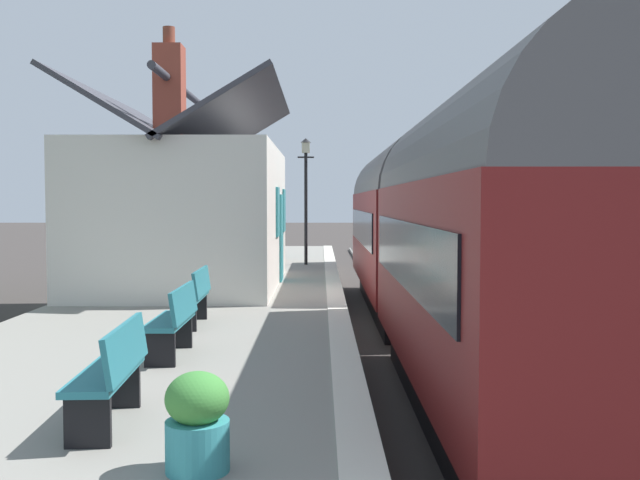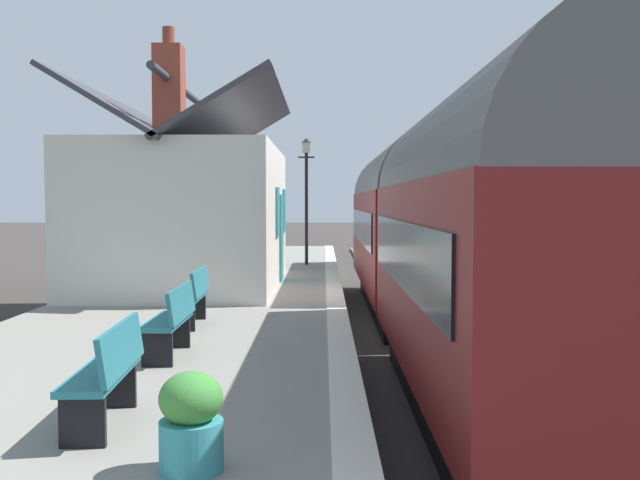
% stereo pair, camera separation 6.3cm
% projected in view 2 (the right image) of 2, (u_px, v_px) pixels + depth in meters
% --- Properties ---
extents(ground_plane, '(160.00, 160.00, 0.00)m').
position_uv_depth(ground_plane, '(389.00, 331.00, 15.60)').
color(ground_plane, '#383330').
extents(platform, '(32.00, 5.60, 0.84)m').
position_uv_depth(platform, '(212.00, 311.00, 15.59)').
color(platform, gray).
rests_on(platform, ground).
extents(platform_edge_coping, '(32.00, 0.36, 0.02)m').
position_uv_depth(platform_edge_coping, '(335.00, 291.00, 15.56)').
color(platform_edge_coping, beige).
rests_on(platform_edge_coping, platform).
extents(rail_near, '(52.00, 0.08, 0.14)m').
position_uv_depth(rail_near, '(465.00, 328.00, 15.58)').
color(rail_near, gray).
rests_on(rail_near, ground).
extents(rail_far, '(52.00, 0.08, 0.14)m').
position_uv_depth(rail_far, '(398.00, 328.00, 15.59)').
color(rail_far, gray).
rests_on(rail_far, ground).
extents(train, '(18.72, 2.73, 4.32)m').
position_uv_depth(train, '(444.00, 231.00, 14.00)').
color(train, black).
rests_on(train, ground).
extents(station_building, '(7.33, 4.32, 5.39)m').
position_uv_depth(station_building, '(190.00, 212.00, 16.70)').
color(station_building, silver).
rests_on(station_building, platform).
extents(bench_platform_end, '(1.40, 0.44, 0.88)m').
position_uv_depth(bench_platform_end, '(172.00, 319.00, 9.01)').
color(bench_platform_end, '#26727F').
rests_on(bench_platform_end, platform).
extents(bench_near_building, '(1.41, 0.46, 0.88)m').
position_uv_depth(bench_near_building, '(193.00, 295.00, 11.33)').
color(bench_near_building, '#26727F').
rests_on(bench_near_building, platform).
extents(bench_by_lamp, '(1.42, 0.50, 0.88)m').
position_uv_depth(bench_by_lamp, '(108.00, 371.00, 6.24)').
color(bench_by_lamp, '#26727F').
rests_on(bench_by_lamp, platform).
extents(bench_mid_platform, '(1.41, 0.48, 0.88)m').
position_uv_depth(bench_mid_platform, '(272.00, 243.00, 25.65)').
color(bench_mid_platform, '#26727F').
rests_on(bench_mid_platform, platform).
extents(planter_bench_left, '(0.46, 0.46, 0.72)m').
position_uv_depth(planter_bench_left, '(191.00, 421.00, 5.19)').
color(planter_bench_left, teal).
rests_on(planter_bench_left, platform).
extents(planter_edge_far, '(0.48, 0.48, 0.75)m').
position_uv_depth(planter_edge_far, '(221.00, 243.00, 26.69)').
color(planter_edge_far, gray).
rests_on(planter_edge_far, platform).
extents(planter_corner_building, '(0.86, 0.32, 0.61)m').
position_uv_depth(planter_corner_building, '(274.00, 252.00, 23.42)').
color(planter_corner_building, '#9E5138').
rests_on(planter_corner_building, platform).
extents(planter_under_sign, '(0.41, 0.41, 0.79)m').
position_uv_depth(planter_under_sign, '(202.00, 247.00, 24.37)').
color(planter_under_sign, black).
rests_on(planter_under_sign, platform).
extents(lamp_post_platform, '(0.32, 0.50, 3.86)m').
position_uv_depth(lamp_post_platform, '(306.00, 177.00, 22.13)').
color(lamp_post_platform, black).
rests_on(lamp_post_platform, platform).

